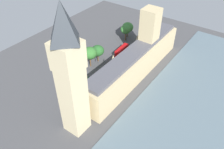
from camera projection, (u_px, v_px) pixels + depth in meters
name	position (u px, v px, depth m)	size (l,w,h in m)	color
ground_plane	(130.00, 73.00, 111.74)	(136.87, 136.87, 0.00)	#424244
river_thames	(192.00, 99.00, 97.51)	(38.09, 123.18, 0.25)	slate
parliament_building	(137.00, 59.00, 106.97)	(11.09, 66.87, 29.12)	tan
clock_tower	(70.00, 73.00, 70.38)	(8.28, 8.28, 49.35)	#CCBA8E
car_silver_midblock	(132.00, 46.00, 129.99)	(2.20, 4.74, 1.74)	#B7B7BC
double_decker_bus_opposite_hall	(122.00, 51.00, 122.33)	(3.21, 10.64, 4.75)	#B20C0F
car_dark_green_leading	(85.00, 79.00, 106.53)	(2.01, 4.14, 1.74)	#19472D
pedestrian_under_trees	(91.00, 92.00, 100.06)	(0.65, 0.59, 1.54)	maroon
pedestrian_trailing	(144.00, 46.00, 129.68)	(0.56, 0.46, 1.51)	gray
pedestrian_by_river_gate	(85.00, 97.00, 97.63)	(0.61, 0.67, 1.60)	maroon
plane_tree_corner	(90.00, 53.00, 111.18)	(6.98, 6.98, 10.87)	brown
plane_tree_near_tower	(128.00, 27.00, 136.12)	(6.67, 6.67, 9.03)	brown
plane_tree_far_end	(126.00, 29.00, 131.75)	(5.95, 5.95, 9.80)	brown
plane_tree_kerbside	(98.00, 51.00, 115.59)	(6.48, 6.48, 9.20)	brown
street_lamp_slot_10	(127.00, 33.00, 134.13)	(0.56, 0.56, 6.31)	black
street_lamp_slot_11	(95.00, 54.00, 116.54)	(0.56, 0.56, 6.75)	black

